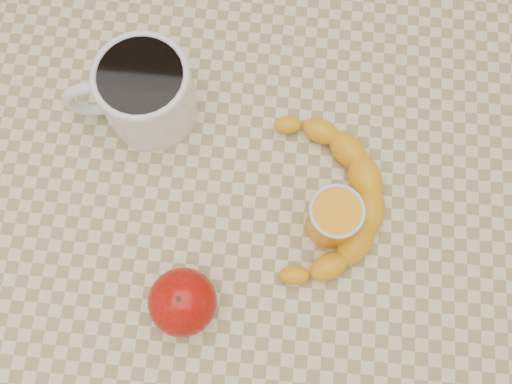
# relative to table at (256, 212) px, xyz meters

# --- Properties ---
(ground) EXTENTS (3.00, 3.00, 0.00)m
(ground) POSITION_rel_table_xyz_m (0.00, 0.00, -0.66)
(ground) COLOR tan
(ground) RESTS_ON ground
(table) EXTENTS (0.80, 0.80, 0.75)m
(table) POSITION_rel_table_xyz_m (0.00, 0.00, 0.00)
(table) COLOR beige
(table) RESTS_ON ground
(coffee_mug) EXTENTS (0.18, 0.15, 0.10)m
(coffee_mug) POSITION_rel_table_xyz_m (-0.16, 0.11, 0.14)
(coffee_mug) COLOR silver
(coffee_mug) RESTS_ON table
(orange_juice_glass) EXTENTS (0.07, 0.07, 0.08)m
(orange_juice_glass) POSITION_rel_table_xyz_m (0.10, -0.03, 0.13)
(orange_juice_glass) COLOR orange
(orange_juice_glass) RESTS_ON table
(apple) EXTENTS (0.11, 0.11, 0.08)m
(apple) POSITION_rel_table_xyz_m (-0.07, -0.15, 0.12)
(apple) COLOR #8E0604
(apple) RESTS_ON table
(banana) EXTENTS (0.22, 0.29, 0.04)m
(banana) POSITION_rel_table_xyz_m (0.09, -0.00, 0.11)
(banana) COLOR #F1A315
(banana) RESTS_ON table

